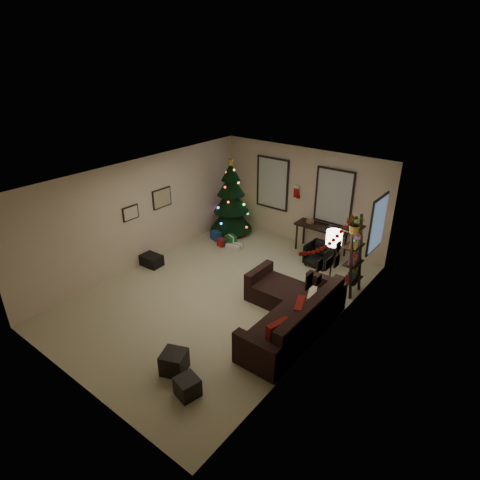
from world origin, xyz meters
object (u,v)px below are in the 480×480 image
object	(u,v)px
sofa	(291,313)
desk	(321,230)
christmas_tree	(231,202)
bookshelf	(355,258)
desk_chair	(319,255)

from	to	relation	value
sofa	desk	xyz separation A→B (m)	(-1.03, 3.22, 0.39)
christmas_tree	sofa	bearing A→B (deg)	-36.43
bookshelf	desk_chair	bearing A→B (deg)	148.62
desk	bookshelf	xyz separation A→B (m)	(1.49, -1.37, 0.21)
sofa	desk	distance (m)	3.40
christmas_tree	desk_chair	size ratio (longest dim) A/B	3.93
sofa	desk_chair	distance (m)	2.67
desk_chair	christmas_tree	bearing A→B (deg)	178.96
desk_chair	desk	bearing A→B (deg)	118.70
sofa	desk	world-z (taller)	sofa
christmas_tree	desk	bearing A→B (deg)	9.41
desk_chair	bookshelf	distance (m)	1.50
sofa	bookshelf	bearing A→B (deg)	76.00
christmas_tree	desk_chair	distance (m)	3.11
christmas_tree	desk	distance (m)	2.77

